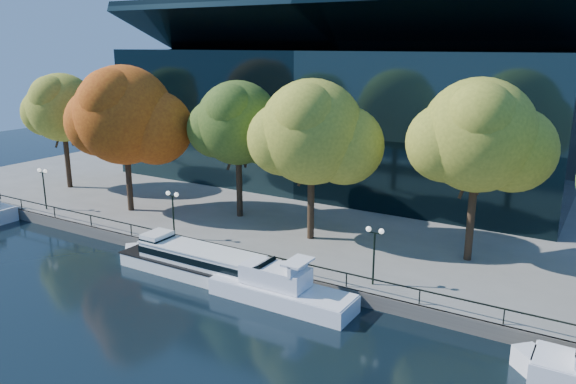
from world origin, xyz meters
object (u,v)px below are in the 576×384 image
Objects in this scene: cruiser_near at (276,287)px; lamp_2 at (374,243)px; tree_2 at (239,125)px; lamp_1 at (173,204)px; tree_4 at (480,138)px; tree_0 at (63,109)px; tree_3 at (313,135)px; tree_1 at (125,117)px; tour_boat at (193,260)px; lamp_0 at (43,179)px.

lamp_2 reaches higher than cruiser_near.
lamp_1 is at bearing -97.70° from tree_2.
tree_4 reaches higher than lamp_2.
tree_0 is at bearing 162.65° from cruiser_near.
tree_3 reaches higher than tree_0.
cruiser_near is 17.75m from tree_4.
tree_3 is at bearing 105.03° from cruiser_near.
lamp_2 is at bearing -8.48° from tree_1.
tree_4 is (9.80, 11.58, 9.22)m from cruiser_near.
tree_3 is 11.41m from lamp_2.
tree_0 is 31.59m from tree_3.
tree_4 is at bearing 6.97° from tree_1.
tree_2 is at bearing 107.86° from tour_boat.
cruiser_near is 18.39m from tree_2.
tree_1 reaches higher than lamp_1.
tree_1 reaches higher than cruiser_near.
lamp_2 is (5.31, 3.77, 2.97)m from cruiser_near.
cruiser_near is 0.89× the size of tree_2.
tree_1 is 3.44× the size of lamp_1.
tree_3 reaches higher than lamp_0.
lamp_2 is (34.30, 0.00, 0.00)m from lamp_0.
lamp_1 is (16.62, 0.00, 0.00)m from lamp_0.
lamp_1 is at bearing -148.87° from tree_3.
lamp_1 reaches higher than cruiser_near.
tree_0 reaches higher than lamp_1.
cruiser_near is 2.77× the size of lamp_1.
tree_1 reaches higher than lamp_0.
tree_3 reaches higher than lamp_2.
lamp_0 is (5.18, -6.91, -5.78)m from tree_0.
tree_2 is 0.96× the size of tree_3.
cruiser_near is 0.88× the size of tree_0.
tree_1 is 11.63m from lamp_1.
tree_4 reaches higher than lamp_1.
lamp_0 is (-26.39, -5.90, -5.73)m from tree_3.
lamp_2 is at bearing 0.00° from lamp_0.
tree_3 is 3.25× the size of lamp_0.
tree_1 is (12.70, -2.91, 0.26)m from tree_0.
tree_4 is 10.96m from lamp_2.
tree_4 is at bearing 19.42° from lamp_1.
tree_0 reaches higher than cruiser_near.
tour_boat is 3.49× the size of lamp_0.
lamp_2 is at bearing -9.92° from tree_0.
tour_boat is at bearing -72.14° from tree_2.
lamp_0 is 1.00× the size of lamp_1.
tree_2 is at bearing 24.14° from lamp_0.
tree_1 is 3.44× the size of lamp_2.
cruiser_near is at bearing -74.97° from tree_3.
tree_0 reaches higher than tree_2.
lamp_0 is at bearing -168.61° from tree_4.
cruiser_near is 7.16m from lamp_2.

